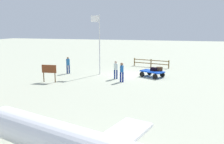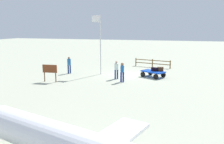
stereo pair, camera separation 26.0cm
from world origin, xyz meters
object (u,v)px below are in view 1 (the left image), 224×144
at_px(suitcase_navy, 159,69).
at_px(worker_trailing, 116,68).
at_px(flagpole, 99,40).
at_px(suitcase_grey, 154,69).
at_px(worker_lead, 122,71).
at_px(signboard, 49,70).
at_px(luggage_cart, 152,72).
at_px(worker_supervisor, 68,64).

relative_size(suitcase_navy, worker_trailing, 0.37).
bearing_deg(flagpole, suitcase_grey, -178.50).
bearing_deg(flagpole, suitcase_navy, -176.91).
relative_size(worker_lead, flagpole, 0.29).
xyz_separation_m(worker_lead, signboard, (5.85, 1.71, 0.06)).
height_order(suitcase_grey, worker_lead, worker_lead).
bearing_deg(flagpole, luggage_cart, -179.10).
height_order(suitcase_grey, flagpole, flagpole).
height_order(suitcase_navy, worker_supervisor, worker_supervisor).
relative_size(worker_supervisor, signboard, 1.14).
bearing_deg(suitcase_navy, suitcase_grey, 19.74).
xyz_separation_m(suitcase_navy, signboard, (8.72, 4.71, 0.26)).
bearing_deg(worker_supervisor, flagpole, -169.96).
xyz_separation_m(suitcase_navy, flagpole, (5.82, 0.31, 2.61)).
distance_m(worker_trailing, worker_supervisor, 5.31).
distance_m(suitcase_grey, flagpole, 5.95).
relative_size(suitcase_navy, flagpole, 0.10).
distance_m(suitcase_grey, signboard, 9.40).
height_order(worker_supervisor, flagpole, flagpole).
height_order(suitcase_grey, signboard, signboard).
distance_m(suitcase_grey, worker_lead, 3.70).
relative_size(suitcase_navy, worker_supervisor, 0.36).
xyz_separation_m(luggage_cart, suitcase_grey, (-0.16, -0.06, 0.30)).
bearing_deg(suitcase_navy, flagpole, 3.09).
bearing_deg(worker_trailing, worker_lead, 127.34).
bearing_deg(worker_lead, worker_trailing, -52.66).
relative_size(luggage_cart, suitcase_grey, 3.52).
relative_size(worker_lead, worker_supervisor, 0.99).
height_order(luggage_cart, suitcase_navy, suitcase_navy).
distance_m(flagpole, signboard, 5.76).
bearing_deg(worker_trailing, suitcase_navy, -152.17).
bearing_deg(suitcase_grey, signboard, 28.85).
bearing_deg(worker_trailing, flagpole, -37.15).
distance_m(worker_trailing, signboard, 5.75).
bearing_deg(worker_lead, signboard, 16.30).
height_order(worker_lead, signboard, worker_lead).
bearing_deg(luggage_cart, flagpole, 0.90).
relative_size(worker_supervisor, flagpole, 0.29).
xyz_separation_m(worker_supervisor, signboard, (-0.16, 3.85, 0.03)).
xyz_separation_m(luggage_cart, worker_trailing, (3.03, 1.71, 0.51)).
distance_m(worker_lead, worker_trailing, 1.33).
distance_m(worker_supervisor, flagpole, 3.91).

